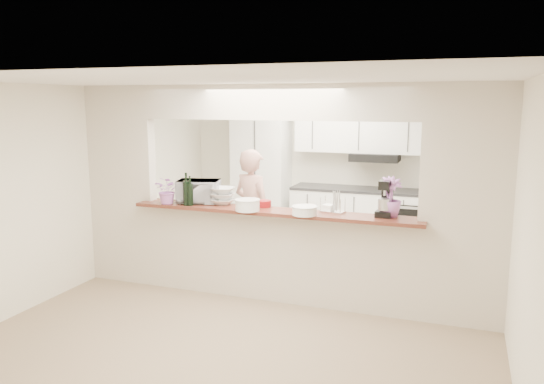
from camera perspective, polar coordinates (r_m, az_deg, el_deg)
The scene contains 19 objects.
floor at distance 6.38m, azimuth 0.22°, elevation -11.46°, with size 6.00×6.00×0.00m, color gray.
tile_overlay at distance 7.78m, azimuth 4.13°, elevation -7.52°, with size 5.00×2.90×0.01m, color beige.
partition at distance 6.01m, azimuth 0.22°, elevation 1.83°, with size 5.00×0.15×2.50m.
bar_counter at distance 6.20m, azimuth 0.20°, elevation -6.51°, with size 3.40×0.38×1.09m.
kitchen_cabinets at distance 8.71m, azimuth 5.15°, elevation 0.89°, with size 3.15×0.62×2.25m.
refrigerator at distance 8.38m, azimuth 19.95°, elevation -0.88°, with size 0.75×0.70×1.70m, color #B8B8BE.
flower_left at distance 6.47m, azimuth -11.14°, elevation 0.18°, with size 0.30×0.26×0.33m, color #C769AB.
wine_bottle_a at distance 6.34m, azimuth -9.20°, elevation -0.06°, with size 0.08×0.08×0.39m.
wine_bottle_b at distance 6.32m, azimuth -8.80°, elevation -0.22°, with size 0.07×0.07×0.35m.
toaster_oven at distance 6.49m, azimuth -7.90°, elevation 0.06°, with size 0.50×0.34×0.28m, color #B8B7BD.
serving_bowls at distance 6.36m, azimuth -5.31°, elevation -0.44°, with size 0.27×0.27×0.20m, color silver.
plate_stack_a at distance 5.98m, azimuth -2.65°, elevation -1.40°, with size 0.28×0.28×0.13m.
plate_stack_b at distance 5.76m, azimuth 3.51°, elevation -2.00°, with size 0.28×0.28×0.10m.
red_bowl at distance 6.19m, azimuth -0.83°, elevation -1.26°, with size 0.16×0.16×0.08m, color maroon.
tan_bowl at distance 6.02m, azimuth 4.06°, elevation -1.66°, with size 0.13×0.13×0.06m, color tan.
utensil_caddy at distance 5.91m, azimuth 6.55°, elevation -1.21°, with size 0.29×0.20×0.25m.
stand_mixer at distance 5.81m, azimuth 12.13°, elevation -0.83°, with size 0.19×0.28×0.39m.
flower_right at distance 5.78m, azimuth 12.60°, elevation -0.51°, with size 0.24×0.24×0.43m, color #B871D1.
person at distance 7.07m, azimuth -2.11°, elevation -2.25°, with size 0.61×0.40×1.68m, color tan.
Camera 1 is at (2.02, -5.60, 2.31)m, focal length 35.00 mm.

